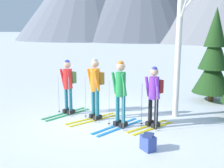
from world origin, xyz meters
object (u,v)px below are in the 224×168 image
at_px(pine_tree_mid, 214,59).
at_px(backpack_on_snow_front, 148,142).
at_px(skier_in_purple, 154,93).
at_px(skier_in_red, 68,84).
at_px(skier_in_orange, 95,85).
at_px(skier_in_green, 120,90).
at_px(birch_tree_tall, 180,28).

relative_size(pine_tree_mid, backpack_on_snow_front, 8.71).
bearing_deg(pine_tree_mid, skier_in_purple, -114.32).
xyz_separation_m(skier_in_red, skier_in_orange, (1.02, -0.21, 0.07)).
height_order(skier_in_red, skier_in_purple, skier_in_red).
bearing_deg(skier_in_green, birch_tree_tall, 46.22).
xyz_separation_m(skier_in_red, birch_tree_tall, (3.29, 0.85, 1.72)).
distance_m(skier_in_orange, skier_in_purple, 1.78).
bearing_deg(skier_in_purple, skier_in_green, -161.97).
bearing_deg(skier_in_orange, skier_in_purple, -2.77).
relative_size(skier_in_orange, backpack_on_snow_front, 4.66).
bearing_deg(pine_tree_mid, skier_in_green, -123.12).
bearing_deg(skier_in_red, backpack_on_snow_front, -31.65).
height_order(skier_in_purple, birch_tree_tall, birch_tree_tall).
xyz_separation_m(skier_in_orange, backpack_on_snow_front, (1.94, -1.61, -0.88)).
bearing_deg(pine_tree_mid, skier_in_red, -144.10).
distance_m(skier_in_purple, pine_tree_mid, 3.84).
relative_size(birch_tree_tall, backpack_on_snow_front, 13.32).
relative_size(skier_in_red, skier_in_green, 0.94).
distance_m(skier_in_red, skier_in_orange, 1.05).
height_order(skier_in_orange, birch_tree_tall, birch_tree_tall).
distance_m(pine_tree_mid, backpack_on_snow_front, 5.36).
relative_size(skier_in_orange, skier_in_purple, 1.09).
height_order(skier_in_orange, backpack_on_snow_front, skier_in_orange).
height_order(skier_in_green, backpack_on_snow_front, skier_in_green).
xyz_separation_m(skier_in_purple, backpack_on_snow_front, (0.17, -1.53, -0.77)).
relative_size(pine_tree_mid, birch_tree_tall, 0.65).
bearing_deg(skier_in_orange, skier_in_red, 168.15).
relative_size(skier_in_orange, skier_in_green, 1.00).
bearing_deg(skier_in_purple, skier_in_red, 173.86).
xyz_separation_m(birch_tree_tall, backpack_on_snow_front, (-0.33, -2.68, -2.52)).
bearing_deg(skier_in_red, birch_tree_tall, 14.48).
bearing_deg(backpack_on_snow_front, skier_in_purple, 96.32).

